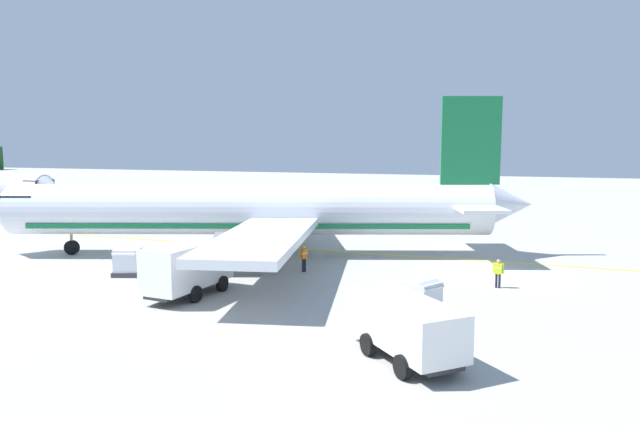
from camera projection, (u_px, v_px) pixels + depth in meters
The scene contains 8 objects.
airliner_foreground at pixel (257, 211), 43.42m from camera, with size 33.95×40.55×11.90m.
service_truck_fuel at pixel (187, 268), 31.69m from camera, with size 5.85×2.77×2.98m.
service_truck_baggage at pixel (404, 324), 22.47m from camera, with size 5.66×5.51×2.40m.
cargo_container_near at pixel (422, 300), 27.82m from camera, with size 2.23×2.23×1.93m.
cargo_container_mid at pixel (128, 262), 36.95m from camera, with size 2.13×2.13×1.84m.
crew_marshaller at pixel (304, 256), 37.95m from camera, with size 0.57×0.41×1.78m.
crew_loader_left at pixel (498, 271), 33.70m from camera, with size 0.30×0.62×1.70m.
apron_guide_line at pixel (327, 251), 45.40m from camera, with size 0.30×60.00×0.01m, color yellow.
Camera 1 is at (-37.46, -0.23, 8.42)m, focal length 32.29 mm.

